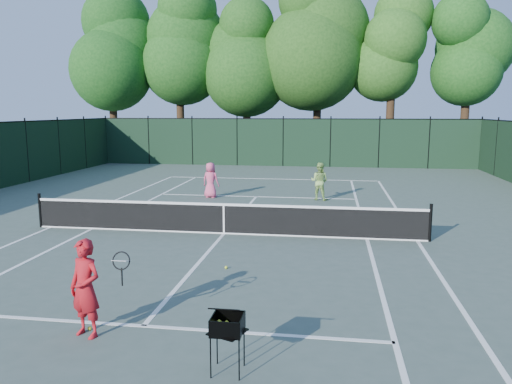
# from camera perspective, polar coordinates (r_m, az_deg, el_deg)

# --- Properties ---
(ground) EXTENTS (90.00, 90.00, 0.00)m
(ground) POSITION_cam_1_polar(r_m,az_deg,el_deg) (14.71, -3.68, -4.78)
(ground) COLOR #45544A
(ground) RESTS_ON ground
(sideline_doubles_left) EXTENTS (0.10, 23.77, 0.01)m
(sideline_doubles_left) POSITION_cam_1_polar(r_m,az_deg,el_deg) (16.73, -22.41, -3.74)
(sideline_doubles_left) COLOR white
(sideline_doubles_left) RESTS_ON ground
(sideline_doubles_right) EXTENTS (0.10, 23.77, 0.01)m
(sideline_doubles_right) POSITION_cam_1_polar(r_m,az_deg,el_deg) (14.60, 17.97, -5.34)
(sideline_doubles_right) COLOR white
(sideline_doubles_right) RESTS_ON ground
(sideline_singles_left) EXTENTS (0.10, 23.77, 0.01)m
(sideline_singles_left) POSITION_cam_1_polar(r_m,az_deg,el_deg) (16.08, -18.20, -4.01)
(sideline_singles_left) COLOR white
(sideline_singles_left) RESTS_ON ground
(sideline_singles_right) EXTENTS (0.10, 23.77, 0.01)m
(sideline_singles_right) POSITION_cam_1_polar(r_m,az_deg,el_deg) (14.43, 12.58, -5.26)
(sideline_singles_right) COLOR white
(sideline_singles_right) RESTS_ON ground
(baseline_far) EXTENTS (10.97, 0.10, 0.01)m
(baseline_far) POSITION_cam_1_polar(r_m,az_deg,el_deg) (26.25, 1.81, 1.51)
(baseline_far) COLOR white
(baseline_far) RESTS_ON ground
(service_line_near) EXTENTS (8.23, 0.10, 0.01)m
(service_line_near) POSITION_cam_1_polar(r_m,az_deg,el_deg) (8.89, -12.72, -14.71)
(service_line_near) COLOR white
(service_line_near) RESTS_ON ground
(service_line_far) EXTENTS (8.23, 0.10, 0.01)m
(service_line_far) POSITION_cam_1_polar(r_m,az_deg,el_deg) (20.87, 0.03, -0.53)
(service_line_far) COLOR white
(service_line_far) RESTS_ON ground
(center_service_line) EXTENTS (0.10, 12.80, 0.01)m
(center_service_line) POSITION_cam_1_polar(r_m,az_deg,el_deg) (14.71, -3.68, -4.77)
(center_service_line) COLOR white
(center_service_line) RESTS_ON ground
(tennis_net) EXTENTS (11.69, 0.09, 1.06)m
(tennis_net) POSITION_cam_1_polar(r_m,az_deg,el_deg) (14.60, -3.70, -2.97)
(tennis_net) COLOR black
(tennis_net) RESTS_ON ground
(fence_far) EXTENTS (24.00, 0.05, 3.00)m
(fence_far) POSITION_cam_1_polar(r_m,az_deg,el_deg) (32.15, 3.12, 5.63)
(fence_far) COLOR black
(fence_far) RESTS_ON ground
(tree_0) EXTENTS (6.40, 6.40, 13.14)m
(tree_0) POSITION_cam_1_polar(r_m,az_deg,el_deg) (39.17, -16.32, 15.71)
(tree_0) COLOR black
(tree_0) RESTS_ON ground
(tree_1) EXTENTS (6.80, 6.80, 13.98)m
(tree_1) POSITION_cam_1_polar(r_m,az_deg,el_deg) (37.94, -8.84, 17.00)
(tree_1) COLOR black
(tree_1) RESTS_ON ground
(tree_2) EXTENTS (6.00, 6.00, 12.40)m
(tree_2) POSITION_cam_1_polar(r_m,az_deg,el_deg) (36.48, -1.08, 15.89)
(tree_2) COLOR black
(tree_2) RESTS_ON ground
(tree_3) EXTENTS (7.00, 7.00, 14.45)m
(tree_3) POSITION_cam_1_polar(r_m,az_deg,el_deg) (36.65, 7.17, 17.80)
(tree_3) COLOR black
(tree_3) RESTS_ON ground
(tree_4) EXTENTS (6.20, 6.20, 12.97)m
(tree_4) POSITION_cam_1_polar(r_m,az_deg,el_deg) (36.04, 15.42, 16.31)
(tree_4) COLOR black
(tree_4) RESTS_ON ground
(tree_5) EXTENTS (5.80, 5.80, 12.23)m
(tree_5) POSITION_cam_1_polar(r_m,az_deg,el_deg) (37.36, 23.20, 14.97)
(tree_5) COLOR black
(tree_5) RESTS_ON ground
(coach) EXTENTS (1.03, 0.55, 1.59)m
(coach) POSITION_cam_1_polar(r_m,az_deg,el_deg) (8.50, -18.89, -10.36)
(coach) COLOR red
(coach) RESTS_ON ground
(player_pink) EXTENTS (0.80, 0.62, 1.46)m
(player_pink) POSITION_cam_1_polar(r_m,az_deg,el_deg) (20.67, -5.21, 1.37)
(player_pink) COLOR #E3507C
(player_pink) RESTS_ON ground
(player_green) EXTENTS (0.87, 0.77, 1.52)m
(player_green) POSITION_cam_1_polar(r_m,az_deg,el_deg) (20.18, 7.27, 1.22)
(player_green) COLOR #8EBB5D
(player_green) RESTS_ON ground
(ball_hopper) EXTENTS (0.56, 0.56, 0.82)m
(ball_hopper) POSITION_cam_1_polar(r_m,az_deg,el_deg) (7.06, -3.28, -14.93)
(ball_hopper) COLOR black
(ball_hopper) RESTS_ON ground
(loose_ball_near_cart) EXTENTS (0.07, 0.07, 0.07)m
(loose_ball_near_cart) POSITION_cam_1_polar(r_m,az_deg,el_deg) (8.96, -18.47, -14.56)
(loose_ball_near_cart) COLOR yellow
(loose_ball_near_cart) RESTS_ON ground
(loose_ball_midcourt) EXTENTS (0.07, 0.07, 0.07)m
(loose_ball_midcourt) POSITION_cam_1_polar(r_m,az_deg,el_deg) (11.55, -3.43, -8.59)
(loose_ball_midcourt) COLOR #CBE22E
(loose_ball_midcourt) RESTS_ON ground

